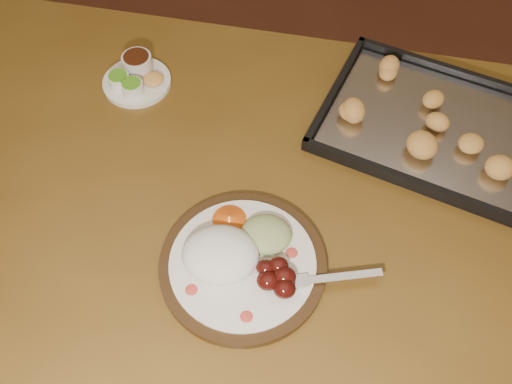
# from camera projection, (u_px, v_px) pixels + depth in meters

# --- Properties ---
(ground) EXTENTS (4.00, 4.00, 0.00)m
(ground) POSITION_uv_depth(u_px,v_px,m) (202.00, 276.00, 1.83)
(ground) COLOR #542B1C
(ground) RESTS_ON ground
(dining_table) EXTENTS (1.59, 1.06, 0.75)m
(dining_table) POSITION_uv_depth(u_px,v_px,m) (241.00, 211.00, 1.19)
(dining_table) COLOR brown
(dining_table) RESTS_ON ground
(dinner_plate) EXTENTS (0.39, 0.30, 0.07)m
(dinner_plate) POSITION_uv_depth(u_px,v_px,m) (240.00, 259.00, 1.00)
(dinner_plate) COLOR black
(dinner_plate) RESTS_ON dining_table
(condiment_saucer) EXTENTS (0.15, 0.15, 0.05)m
(condiment_saucer) POSITION_uv_depth(u_px,v_px,m) (135.00, 77.00, 1.25)
(condiment_saucer) COLOR silver
(condiment_saucer) RESTS_ON dining_table
(baking_tray) EXTENTS (0.55, 0.48, 0.05)m
(baking_tray) POSITION_uv_depth(u_px,v_px,m) (437.00, 125.00, 1.18)
(baking_tray) COLOR black
(baking_tray) RESTS_ON dining_table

